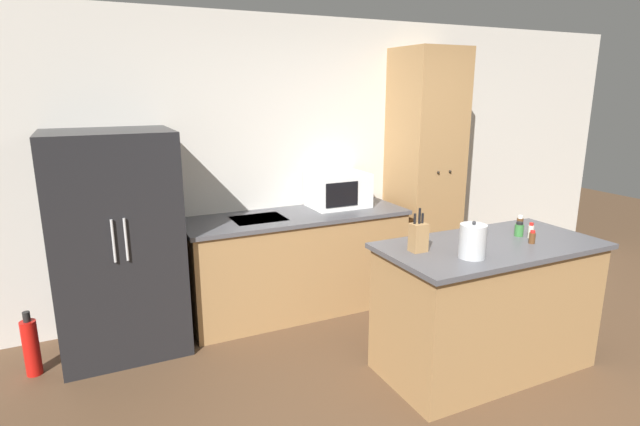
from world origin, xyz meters
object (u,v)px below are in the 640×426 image
pantry_cabinet (424,172)px  fire_extinguisher (31,347)px  kettle (473,241)px  knife_block (418,237)px  spice_bottle_tall_dark (531,231)px  refrigerator (118,244)px  spice_bottle_short_red (532,237)px  spice_bottle_amber_oil (520,224)px  microwave (338,190)px  spice_bottle_green_herb (519,229)px

pantry_cabinet → fire_extinguisher: (-3.49, -0.21, -0.96)m
fire_extinguisher → kettle: bearing=-29.0°
knife_block → spice_bottle_tall_dark: (0.91, -0.10, -0.05)m
refrigerator → kettle: size_ratio=7.06×
refrigerator → spice_bottle_tall_dark: (2.66, -1.44, 0.15)m
refrigerator → knife_block: refrigerator is taller
pantry_cabinet → kettle: bearing=-117.7°
pantry_cabinet → fire_extinguisher: bearing=-176.5°
spice_bottle_short_red → refrigerator: bearing=149.0°
refrigerator → pantry_cabinet: (2.86, 0.07, 0.33)m
spice_bottle_tall_dark → refrigerator: bearing=151.5°
knife_block → spice_bottle_tall_dark: knife_block is taller
spice_bottle_amber_oil → refrigerator: bearing=154.6°
refrigerator → spice_bottle_amber_oil: 3.01m
microwave → kettle: bearing=-88.6°
refrigerator → spice_bottle_short_red: bearing=-31.0°
refrigerator → microwave: refrigerator is taller
refrigerator → pantry_cabinet: 2.88m
pantry_cabinet → spice_bottle_short_red: bearing=-100.2°
knife_block → kettle: size_ratio=1.22×
spice_bottle_green_herb → knife_block: bearing=178.2°
spice_bottle_short_red → fire_extinguisher: bearing=156.3°
spice_bottle_short_red → spice_bottle_amber_oil: size_ratio=0.74×
microwave → spice_bottle_short_red: microwave is taller
knife_block → kettle: knife_block is taller
refrigerator → microwave: bearing=4.4°
spice_bottle_green_herb → kettle: size_ratio=0.44×
pantry_cabinet → spice_bottle_green_herb: pantry_cabinet is taller
fire_extinguisher → knife_block: bearing=-26.8°
microwave → fire_extinguisher: size_ratio=1.11×
spice_bottle_green_herb → fire_extinguisher: 3.57m
refrigerator → microwave: 1.96m
spice_bottle_tall_dark → spice_bottle_green_herb: size_ratio=1.07×
knife_block → spice_bottle_short_red: bearing=-13.6°
spice_bottle_short_red → spice_bottle_green_herb: (0.06, 0.17, 0.01)m
spice_bottle_tall_dark → spice_bottle_green_herb: bearing=119.6°
pantry_cabinet → spice_bottle_amber_oil: size_ratio=18.95×
knife_block → spice_bottle_amber_oil: 0.97m
pantry_cabinet → spice_bottle_green_herb: size_ratio=22.53×
spice_bottle_short_red → kettle: (-0.58, -0.05, 0.07)m
refrigerator → fire_extinguisher: (-0.64, -0.14, -0.63)m
spice_bottle_tall_dark → spice_bottle_short_red: size_ratio=1.21×
kettle → fire_extinguisher: 3.11m
spice_bottle_amber_oil → spice_bottle_green_herb: spice_bottle_amber_oil is taller
knife_block → fire_extinguisher: (-2.39, 1.21, -0.83)m
pantry_cabinet → microwave: pantry_cabinet is taller
knife_block → spice_bottle_amber_oil: bearing=3.2°
pantry_cabinet → kettle: (-0.87, -1.67, -0.13)m
pantry_cabinet → fire_extinguisher: pantry_cabinet is taller
spice_bottle_short_red → kettle: 0.59m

